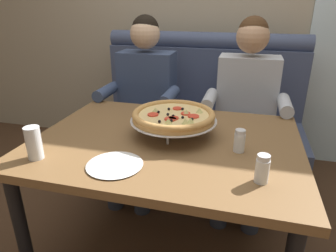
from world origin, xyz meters
The scene contains 10 objects.
ground_plane centered at (0.00, 0.00, 0.00)m, with size 16.00×16.00×0.00m, color #4C3321.
booth_bench centered at (0.00, 0.95, 0.40)m, with size 1.62×0.78×1.13m.
dining_table centered at (0.00, 0.00, 0.65)m, with size 1.28×0.97×0.73m.
diner_left centered at (-0.36, 0.69, 0.71)m, with size 0.54×0.64×1.27m.
diner_right centered at (0.36, 0.69, 0.71)m, with size 0.54×0.64×1.27m.
pizza centered at (0.02, 0.06, 0.83)m, with size 0.43×0.43×0.13m.
shaker_pepper_flakes centered at (0.44, -0.28, 0.78)m, with size 0.05×0.05×0.11m.
shaker_parmesan centered at (0.35, -0.04, 0.77)m, with size 0.05×0.05×0.10m.
plate_near_left centered at (-0.13, -0.31, 0.74)m, with size 0.23×0.23×0.02m.
drinking_glass centered at (-0.49, -0.33, 0.79)m, with size 0.07×0.07×0.14m.
Camera 1 is at (0.36, -1.30, 1.35)m, focal length 32.26 mm.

